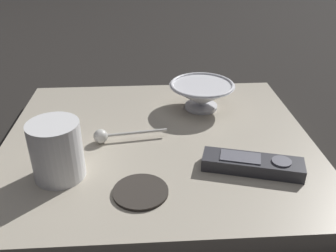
% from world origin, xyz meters
% --- Properties ---
extents(ground_plane, '(6.00, 6.00, 0.00)m').
position_xyz_m(ground_plane, '(0.00, 0.00, 0.00)').
color(ground_plane, black).
extents(table, '(0.62, 0.56, 0.04)m').
position_xyz_m(table, '(0.00, 0.00, 0.02)').
color(table, '#B7AD99').
rests_on(table, ground).
extents(cereal_bowl, '(0.15, 0.15, 0.06)m').
position_xyz_m(cereal_bowl, '(-0.11, -0.13, 0.08)').
color(cereal_bowl, silver).
rests_on(cereal_bowl, table).
extents(coffee_mug, '(0.09, 0.09, 0.10)m').
position_xyz_m(coffee_mug, '(0.17, 0.12, 0.10)').
color(coffee_mug, white).
rests_on(coffee_mug, table).
extents(teaspoon, '(0.15, 0.04, 0.03)m').
position_xyz_m(teaspoon, '(0.10, 0.01, 0.06)').
color(teaspoon, silver).
rests_on(teaspoon, table).
extents(tv_remote_near, '(0.18, 0.09, 0.03)m').
position_xyz_m(tv_remote_near, '(-0.16, 0.12, 0.06)').
color(tv_remote_near, '#38383D').
rests_on(tv_remote_near, table).
extents(drink_coaster, '(0.09, 0.09, 0.01)m').
position_xyz_m(drink_coaster, '(0.04, 0.17, 0.05)').
color(drink_coaster, '#332D28').
rests_on(drink_coaster, table).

